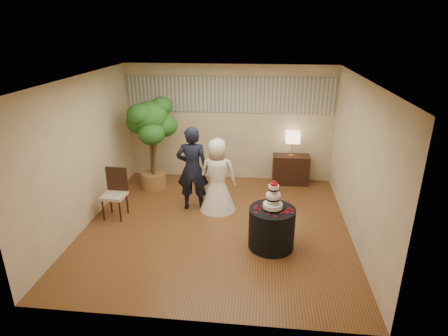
# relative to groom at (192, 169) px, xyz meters

# --- Properties ---
(floor) EXTENTS (5.00, 5.00, 0.00)m
(floor) POSITION_rel_groom_xyz_m (0.58, -0.70, -0.89)
(floor) COLOR brown
(floor) RESTS_ON ground
(ceiling) EXTENTS (5.00, 5.00, 0.00)m
(ceiling) POSITION_rel_groom_xyz_m (0.58, -0.70, 1.91)
(ceiling) COLOR white
(ceiling) RESTS_ON wall_back
(wall_back) EXTENTS (5.00, 0.06, 2.80)m
(wall_back) POSITION_rel_groom_xyz_m (0.58, 1.80, 0.51)
(wall_back) COLOR beige
(wall_back) RESTS_ON ground
(wall_front) EXTENTS (5.00, 0.06, 2.80)m
(wall_front) POSITION_rel_groom_xyz_m (0.58, -3.20, 0.51)
(wall_front) COLOR beige
(wall_front) RESTS_ON ground
(wall_left) EXTENTS (0.06, 5.00, 2.80)m
(wall_left) POSITION_rel_groom_xyz_m (-1.92, -0.70, 0.51)
(wall_left) COLOR beige
(wall_left) RESTS_ON ground
(wall_right) EXTENTS (0.06, 5.00, 2.80)m
(wall_right) POSITION_rel_groom_xyz_m (3.08, -0.70, 0.51)
(wall_right) COLOR beige
(wall_right) RESTS_ON ground
(mural_border) EXTENTS (4.90, 0.02, 0.85)m
(mural_border) POSITION_rel_groom_xyz_m (0.58, 1.78, 1.21)
(mural_border) COLOR #A4A395
(mural_border) RESTS_ON wall_back
(groom) EXTENTS (0.67, 0.46, 1.78)m
(groom) POSITION_rel_groom_xyz_m (0.00, 0.00, 0.00)
(groom) COLOR black
(groom) RESTS_ON floor
(bride) EXTENTS (0.79, 0.79, 1.54)m
(bride) POSITION_rel_groom_xyz_m (0.51, 0.02, -0.12)
(bride) COLOR white
(bride) RESTS_ON floor
(cake_table) EXTENTS (0.88, 0.88, 0.73)m
(cake_table) POSITION_rel_groom_xyz_m (1.61, -1.30, -0.53)
(cake_table) COLOR black
(cake_table) RESTS_ON floor
(wedding_cake) EXTENTS (0.33, 0.33, 0.52)m
(wedding_cake) POSITION_rel_groom_xyz_m (1.61, -1.30, 0.10)
(wedding_cake) COLOR white
(wedding_cake) RESTS_ON cake_table
(console) EXTENTS (0.87, 0.40, 0.72)m
(console) POSITION_rel_groom_xyz_m (2.10, 1.55, -0.53)
(console) COLOR black
(console) RESTS_ON floor
(table_lamp) EXTENTS (0.32, 0.32, 0.58)m
(table_lamp) POSITION_rel_groom_xyz_m (2.10, 1.55, 0.12)
(table_lamp) COLOR beige
(table_lamp) RESTS_ON console
(ficus_tree) EXTENTS (1.23, 1.23, 2.18)m
(ficus_tree) POSITION_rel_groom_xyz_m (-1.13, 0.96, 0.20)
(ficus_tree) COLOR #25621F
(ficus_tree) RESTS_ON floor
(side_chair) EXTENTS (0.48, 0.50, 1.00)m
(side_chair) POSITION_rel_groom_xyz_m (-1.49, -0.55, -0.39)
(side_chair) COLOR black
(side_chair) RESTS_ON floor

